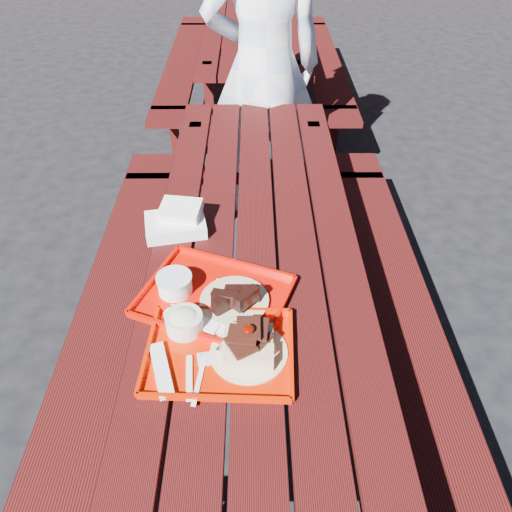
# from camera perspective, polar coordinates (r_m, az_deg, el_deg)

# --- Properties ---
(ground) EXTENTS (60.00, 60.00, 0.00)m
(ground) POSITION_cam_1_polar(r_m,az_deg,el_deg) (2.34, -0.03, -12.99)
(ground) COLOR black
(ground) RESTS_ON ground
(picnic_table_near) EXTENTS (1.41, 2.40, 0.75)m
(picnic_table_near) POSITION_cam_1_polar(r_m,az_deg,el_deg) (1.92, -0.03, -2.99)
(picnic_table_near) COLOR #450F0D
(picnic_table_near) RESTS_ON ground
(picnic_table_far) EXTENTS (1.41, 2.40, 0.75)m
(picnic_table_far) POSITION_cam_1_polar(r_m,az_deg,el_deg) (4.39, -0.29, 23.05)
(picnic_table_far) COLOR #450F0D
(picnic_table_far) RESTS_ON ground
(near_tray) EXTENTS (0.43, 0.35, 0.13)m
(near_tray) POSITION_cam_1_polar(r_m,az_deg,el_deg) (1.43, -4.15, -9.76)
(near_tray) COLOR red
(near_tray) RESTS_ON picnic_table_near
(far_tray) EXTENTS (0.53, 0.48, 0.07)m
(far_tray) POSITION_cam_1_polar(r_m,az_deg,el_deg) (1.57, -5.14, -4.51)
(far_tray) COLOR #CB0B01
(far_tray) RESTS_ON picnic_table_near
(white_cloth) EXTENTS (0.24, 0.20, 0.09)m
(white_cloth) POSITION_cam_1_polar(r_m,az_deg,el_deg) (1.86, -9.02, 3.99)
(white_cloth) COLOR white
(white_cloth) RESTS_ON picnic_table_near
(person) EXTENTS (0.70, 0.51, 1.80)m
(person) POSITION_cam_1_polar(r_m,az_deg,el_deg) (2.90, 0.84, 20.73)
(person) COLOR silver
(person) RESTS_ON ground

